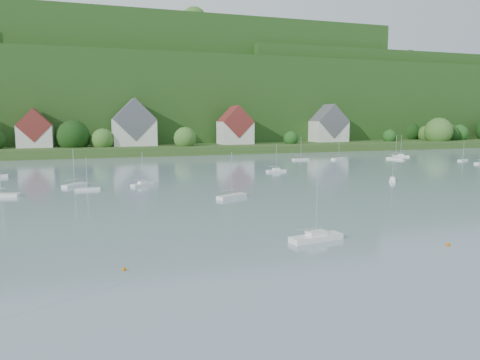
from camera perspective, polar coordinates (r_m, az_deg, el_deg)
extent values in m
cube|color=#2C511E|center=(195.41, -14.58, 3.83)|extent=(600.00, 60.00, 3.00)
cube|color=#1B3C13|center=(269.94, -15.89, 8.73)|extent=(620.00, 160.00, 40.00)
cube|color=#1B3C13|center=(265.96, -13.71, 10.55)|extent=(240.00, 130.00, 60.00)
cube|color=#1B3C13|center=(304.22, 16.42, 8.94)|extent=(200.00, 110.00, 48.00)
sphere|color=#366826|center=(233.91, 23.09, 5.46)|extent=(12.88, 12.88, 12.88)
sphere|color=black|center=(246.11, 19.96, 5.51)|extent=(10.46, 10.46, 10.46)
sphere|color=#1B5018|center=(223.09, 17.81, 5.09)|extent=(6.45, 6.45, 6.45)
sphere|color=black|center=(251.21, 22.79, 5.43)|extent=(10.68, 10.68, 10.68)
sphere|color=#366826|center=(178.73, -16.42, 4.76)|extent=(8.19, 8.19, 8.19)
sphere|color=#366826|center=(249.80, 23.68, 5.36)|extent=(10.50, 10.50, 10.50)
sphere|color=black|center=(244.54, 24.42, 5.09)|extent=(8.05, 8.05, 8.05)
sphere|color=#366826|center=(196.35, -0.63, 5.69)|extent=(12.16, 12.16, 12.16)
sphere|color=#366826|center=(178.48, -6.74, 5.07)|extent=(8.73, 8.73, 8.73)
sphere|color=#1B5018|center=(250.17, 25.19, 5.15)|extent=(8.84, 8.84, 8.84)
sphere|color=#1B5018|center=(194.43, 6.24, 5.06)|extent=(6.24, 6.24, 6.24)
sphere|color=black|center=(215.59, 10.04, 5.41)|extent=(8.16, 8.16, 8.16)
sphere|color=#366826|center=(245.24, 21.76, 5.24)|extent=(8.09, 8.09, 8.09)
sphere|color=black|center=(181.04, -19.71, 5.04)|extent=(11.92, 11.92, 11.92)
sphere|color=#1B5018|center=(259.35, -6.81, 17.97)|extent=(12.83, 12.83, 12.83)
sphere|color=#366826|center=(242.43, -25.78, 17.80)|extent=(8.18, 8.18, 8.18)
sphere|color=#1B5018|center=(278.45, -16.02, 17.01)|extent=(12.73, 12.73, 12.73)
sphere|color=#1B5018|center=(262.15, 3.61, 17.84)|extent=(11.50, 11.50, 11.50)
sphere|color=#1B5018|center=(283.39, -3.28, 17.19)|extent=(14.65, 14.65, 14.65)
sphere|color=#366826|center=(236.51, -5.62, 18.95)|extent=(11.95, 11.95, 11.95)
sphere|color=#1B5018|center=(272.39, 11.48, 17.26)|extent=(9.76, 9.76, 9.76)
sphere|color=#366826|center=(274.62, -26.49, 16.44)|extent=(7.07, 7.07, 7.07)
sphere|color=black|center=(242.35, -16.72, 18.24)|extent=(8.21, 8.21, 8.21)
sphere|color=#366826|center=(265.81, -21.28, 17.23)|extent=(12.24, 12.24, 12.24)
sphere|color=#366826|center=(273.79, 10.06, 17.21)|extent=(9.00, 9.00, 9.00)
sphere|color=#1B5018|center=(281.09, 6.00, 17.00)|extent=(8.03, 8.03, 8.03)
sphere|color=#366826|center=(318.35, 18.77, 13.41)|extent=(9.52, 9.52, 9.52)
sphere|color=#366826|center=(355.58, 26.14, 12.39)|extent=(9.12, 9.12, 9.12)
sphere|color=#366826|center=(279.68, 5.83, 14.82)|extent=(14.97, 14.97, 14.97)
sphere|color=black|center=(286.19, 20.03, 13.97)|extent=(7.52, 7.52, 7.52)
sphere|color=#1B5018|center=(269.01, 1.68, 14.94)|extent=(9.78, 9.78, 9.78)
sphere|color=#1B5018|center=(284.80, 9.78, 14.51)|extent=(12.02, 12.02, 12.02)
sphere|color=black|center=(278.10, 15.08, 14.51)|extent=(11.57, 11.57, 11.57)
sphere|color=#1B5018|center=(258.74, 13.82, 15.13)|extent=(12.65, 12.65, 12.65)
sphere|color=#366826|center=(274.39, 16.84, 14.42)|extent=(8.28, 8.28, 8.28)
sphere|color=black|center=(318.02, 16.81, 13.43)|extent=(7.47, 7.47, 7.47)
sphere|color=#366826|center=(268.96, 6.57, 14.89)|extent=(9.48, 9.48, 9.48)
sphere|color=black|center=(335.71, 19.14, 12.02)|extent=(8.43, 8.43, 8.43)
sphere|color=#1B5018|center=(259.51, -25.02, 13.25)|extent=(12.01, 12.01, 12.01)
sphere|color=black|center=(310.49, 21.10, 12.48)|extent=(13.54, 13.54, 13.54)
sphere|color=black|center=(281.65, 9.80, 13.47)|extent=(15.08, 15.08, 15.08)
sphere|color=#366826|center=(291.04, 6.47, 13.38)|extent=(15.99, 15.99, 15.99)
sphere|color=black|center=(268.47, -16.86, 13.57)|extent=(15.72, 15.72, 15.72)
sphere|color=#366826|center=(377.34, 19.83, 11.62)|extent=(14.17, 14.17, 14.17)
sphere|color=#1B5018|center=(265.07, -13.58, 13.56)|extent=(10.54, 10.54, 10.54)
cube|color=beige|center=(184.36, -23.75, 4.92)|extent=(12.00, 9.00, 8.00)
cube|color=maroon|center=(184.25, -23.82, 6.16)|extent=(12.00, 9.36, 12.00)
cube|color=beige|center=(183.59, -12.81, 5.68)|extent=(16.00, 11.00, 10.00)
cube|color=#54555C|center=(183.49, -12.86, 7.24)|extent=(16.00, 11.44, 16.00)
cube|color=beige|center=(189.98, -0.59, 5.79)|extent=(13.00, 10.00, 9.00)
cube|color=maroon|center=(189.88, -0.60, 7.14)|extent=(13.00, 10.40, 13.00)
cube|color=beige|center=(211.84, 10.78, 5.85)|extent=(15.00, 10.00, 9.00)
cube|color=#54555C|center=(211.75, 10.81, 7.07)|extent=(15.00, 10.40, 15.00)
cube|color=white|center=(54.02, 9.29, -7.00)|extent=(6.66, 2.85, 0.65)
cube|color=white|center=(53.88, 9.30, -6.41)|extent=(2.44, 1.62, 0.50)
cylinder|color=silver|center=(53.09, 9.39, -2.45)|extent=(0.10, 0.10, 8.07)
cylinder|color=silver|center=(53.16, 8.48, -5.87)|extent=(3.51, 0.66, 0.08)
sphere|color=#CE6B00|center=(56.27, 24.07, -7.32)|extent=(0.44, 0.44, 0.44)
sphere|color=#CE6B00|center=(44.77, -14.00, -10.68)|extent=(0.39, 0.39, 0.39)
cube|color=white|center=(172.21, 19.03, 2.76)|extent=(5.85, 3.88, 0.57)
cube|color=white|center=(172.17, 19.04, 2.94)|extent=(2.29, 1.86, 0.50)
cylinder|color=silver|center=(171.95, 19.09, 4.04)|extent=(0.10, 0.10, 7.14)
cylinder|color=silver|center=(171.94, 18.77, 3.16)|extent=(2.88, 1.41, 0.08)
cube|color=white|center=(80.73, -1.01, -2.01)|extent=(6.03, 4.20, 0.59)
cylinder|color=silver|center=(80.14, -1.02, 0.81)|extent=(0.10, 0.10, 7.42)
cylinder|color=silver|center=(79.91, -1.46, -1.25)|extent=(2.94, 1.57, 0.08)
cube|color=white|center=(164.81, 25.59, 2.20)|extent=(4.91, 2.98, 0.48)
cylinder|color=silver|center=(164.58, 25.66, 3.31)|extent=(0.10, 0.10, 5.95)
cylinder|color=silver|center=(164.07, 25.51, 2.58)|extent=(2.46, 1.03, 0.08)
cube|color=white|center=(156.97, 11.96, 2.58)|extent=(6.29, 4.14, 0.61)
cylinder|color=silver|center=(156.66, 12.00, 4.09)|extent=(0.10, 0.10, 7.67)
cylinder|color=silver|center=(156.11, 11.78, 3.00)|extent=(3.09, 1.49, 0.08)
cube|color=white|center=(107.07, 18.13, -0.02)|extent=(3.88, 4.53, 0.47)
cube|color=white|center=(107.01, 18.14, 0.24)|extent=(1.72, 1.86, 0.50)
cylinder|color=silver|center=(106.71, 18.20, 1.67)|extent=(0.10, 0.10, 5.86)
cylinder|color=silver|center=(106.23, 18.15, 0.54)|extent=(1.62, 2.11, 0.08)
cube|color=white|center=(93.78, -18.15, -1.07)|extent=(4.67, 1.38, 0.46)
cylinder|color=silver|center=(93.37, -18.23, 0.83)|extent=(0.10, 0.10, 5.81)
cylinder|color=silver|center=(93.60, -18.61, -0.41)|extent=(2.56, 0.12, 0.08)
cube|color=white|center=(99.96, -19.58, -0.58)|extent=(4.94, 5.16, 0.56)
cylinder|color=silver|center=(99.51, -19.68, 1.56)|extent=(0.10, 0.10, 6.98)
cylinder|color=silver|center=(99.21, -19.94, 0.03)|extent=(2.15, 2.31, 0.08)
cube|color=white|center=(97.02, -11.80, -0.55)|extent=(5.13, 3.88, 0.51)
cube|color=white|center=(96.95, -11.81, -0.26)|extent=(2.05, 1.79, 0.50)
cylinder|color=silver|center=(96.60, -11.86, 1.48)|extent=(0.10, 0.10, 6.41)
cylinder|color=silver|center=(96.40, -12.18, 0.08)|extent=(2.45, 1.53, 0.08)
cube|color=white|center=(92.17, -27.16, -1.65)|extent=(6.35, 3.35, 0.61)
cylinder|color=silver|center=(91.65, -27.32, 0.90)|extent=(0.10, 0.10, 7.64)
cube|color=white|center=(152.60, 7.43, 2.53)|extent=(5.84, 2.23, 0.57)
cylinder|color=silver|center=(152.31, 7.46, 3.97)|extent=(0.10, 0.10, 7.12)
cylinder|color=silver|center=(152.04, 7.17, 2.96)|extent=(3.12, 0.43, 0.08)
cube|color=white|center=(161.85, 18.49, 2.49)|extent=(3.92, 6.20, 0.60)
cylinder|color=silver|center=(161.56, 18.55, 3.93)|extent=(0.10, 0.10, 7.52)
cylinder|color=silver|center=(162.20, 18.23, 2.94)|extent=(1.38, 3.07, 0.08)
cube|color=white|center=(119.47, 4.46, 1.13)|extent=(5.28, 1.83, 0.52)
cube|color=white|center=(119.41, 4.46, 1.37)|extent=(1.88, 1.15, 0.50)
cylinder|color=silver|center=(119.12, 4.48, 2.80)|extent=(0.10, 0.10, 6.48)
cylinder|color=silver|center=(118.99, 4.13, 1.66)|extent=(2.85, 0.29, 0.08)
cube|color=white|center=(156.72, 27.25, 1.86)|extent=(5.16, 3.18, 0.50)
cylinder|color=silver|center=(155.93, 27.18, 2.26)|extent=(2.58, 1.11, 0.08)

